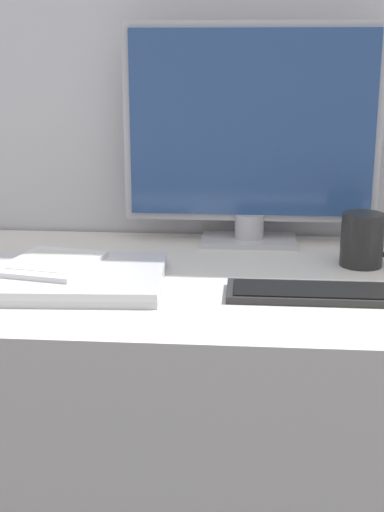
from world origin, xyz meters
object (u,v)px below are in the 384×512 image
Objects in this scene: coffee_mug at (364,240)px; ereader at (51,263)px; keyboard at (328,293)px; monitor at (251,134)px; laptop at (63,277)px.

ereader is at bearing -166.67° from coffee_mug.
coffee_mug reaches higher than keyboard.
monitor is at bearing 39.11° from ereader.
keyboard is at bearing -3.82° from laptop.
laptop is (-0.45, 0.03, 0.01)m from keyboard.
ereader is (-0.03, 0.02, 0.02)m from laptop.
monitor is at bearing 145.18° from coffee_mug.
monitor is 0.49m from laptop.
keyboard is 1.66× the size of ereader.
monitor is 0.42m from keyboard.
keyboard is 0.45m from laptop.
monitor reaches higher than ereader.
coffee_mug is (0.08, 0.19, 0.04)m from keyboard.
keyboard is 2.86× the size of coffee_mug.
laptop is 3.09× the size of coffee_mug.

